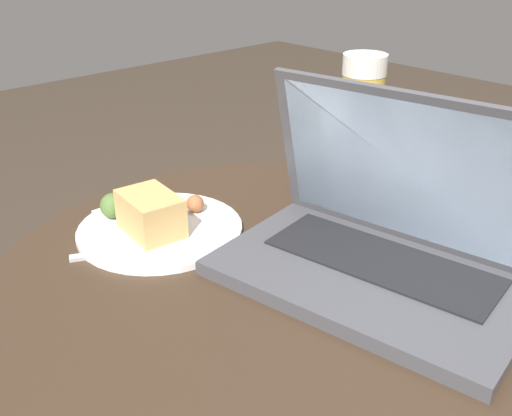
% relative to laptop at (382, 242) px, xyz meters
% --- Properties ---
extents(table, '(0.74, 0.74, 0.49)m').
position_rel_laptop_xyz_m(table, '(-0.08, -0.07, -0.16)').
color(table, black).
rests_on(table, ground_plane).
extents(napkin, '(0.18, 0.13, 0.00)m').
position_rel_laptop_xyz_m(napkin, '(-0.30, -0.11, -0.04)').
color(napkin, silver).
rests_on(napkin, table).
extents(laptop, '(0.39, 0.27, 0.22)m').
position_rel_laptop_xyz_m(laptop, '(0.00, 0.00, 0.00)').
color(laptop, '#47474C').
rests_on(laptop, table).
extents(beer_glass, '(0.06, 0.06, 0.22)m').
position_rel_laptop_xyz_m(beer_glass, '(-0.16, 0.15, 0.06)').
color(beer_glass, gold).
rests_on(beer_glass, table).
extents(snack_plate, '(0.23, 0.23, 0.06)m').
position_rel_laptop_xyz_m(snack_plate, '(-0.28, -0.14, -0.03)').
color(snack_plate, white).
rests_on(snack_plate, table).
extents(fork, '(0.10, 0.17, 0.01)m').
position_rel_laptop_xyz_m(fork, '(-0.24, -0.17, -0.04)').
color(fork, '#B2B2B7').
rests_on(fork, table).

